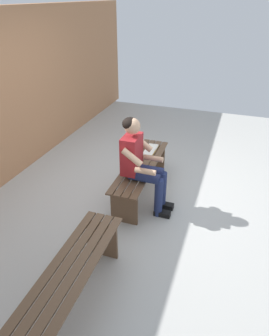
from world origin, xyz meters
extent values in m
cube|color=#B2B2AD|center=(1.02, 1.00, -0.02)|extent=(10.00, 7.00, 0.04)
cube|color=brown|center=(0.00, -0.15, 0.47)|extent=(1.67, 0.12, 0.02)
cube|color=brown|center=(0.00, -0.05, 0.47)|extent=(1.67, 0.12, 0.02)
cube|color=brown|center=(0.00, 0.05, 0.47)|extent=(1.67, 0.12, 0.02)
cube|color=brown|center=(0.00, 0.15, 0.47)|extent=(1.67, 0.12, 0.02)
cube|color=brown|center=(-0.72, -0.01, 0.23)|extent=(0.04, 0.36, 0.46)
cube|color=brown|center=(0.72, 0.01, 0.23)|extent=(0.04, 0.36, 0.46)
cube|color=brown|center=(2.03, -0.15, 0.47)|extent=(1.65, 0.12, 0.02)
cube|color=brown|center=(2.03, -0.05, 0.47)|extent=(1.65, 0.12, 0.02)
cube|color=brown|center=(2.03, 0.05, 0.47)|extent=(1.65, 0.12, 0.02)
cube|color=brown|center=(2.03, 0.15, 0.47)|extent=(1.65, 0.12, 0.02)
cube|color=brown|center=(1.33, -0.01, 0.23)|extent=(0.04, 0.36, 0.46)
cube|color=maroon|center=(0.34, -0.02, 0.80)|extent=(0.34, 0.20, 0.50)
sphere|color=tan|center=(0.34, -0.01, 1.18)|extent=(0.20, 0.20, 0.20)
ellipsoid|color=black|center=(0.34, -0.04, 1.21)|extent=(0.20, 0.19, 0.15)
cylinder|color=navy|center=(0.25, 0.18, 0.55)|extent=(0.13, 0.40, 0.13)
cylinder|color=navy|center=(0.43, 0.18, 0.55)|extent=(0.13, 0.40, 0.13)
cylinder|color=navy|center=(0.25, 0.38, 0.27)|extent=(0.11, 0.11, 0.55)
cube|color=black|center=(0.25, 0.44, 0.04)|extent=(0.10, 0.22, 0.07)
cylinder|color=navy|center=(0.43, 0.38, 0.27)|extent=(0.11, 0.11, 0.55)
cube|color=black|center=(0.43, 0.44, 0.04)|extent=(0.10, 0.22, 0.07)
cylinder|color=tan|center=(0.13, 0.06, 0.87)|extent=(0.08, 0.28, 0.23)
cylinder|color=tan|center=(0.16, 0.22, 0.69)|extent=(0.07, 0.26, 0.07)
cylinder|color=tan|center=(0.55, 0.06, 0.87)|extent=(0.08, 0.28, 0.23)
cylinder|color=tan|center=(0.51, 0.22, 0.69)|extent=(0.07, 0.26, 0.07)
sphere|color=red|center=(-0.14, -0.08, 0.52)|extent=(0.08, 0.08, 0.08)
cube|color=white|center=(-0.56, 0.00, 0.49)|extent=(0.20, 0.15, 0.02)
cube|color=white|center=(-0.35, 0.00, 0.49)|extent=(0.20, 0.15, 0.02)
cube|color=#BF8C1E|center=(-0.46, 0.00, 0.48)|extent=(0.41, 0.17, 0.01)
camera|label=1|loc=(3.58, 1.16, 2.57)|focal=32.58mm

